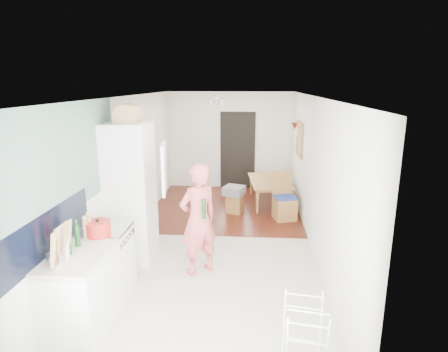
# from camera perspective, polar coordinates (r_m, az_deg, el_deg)

# --- Properties ---
(room_shell) EXTENTS (3.20, 7.00, 2.50)m
(room_shell) POSITION_cam_1_polar(r_m,az_deg,el_deg) (6.32, -0.95, 0.59)
(room_shell) COLOR white
(room_shell) RESTS_ON ground
(floor) EXTENTS (3.20, 7.00, 0.01)m
(floor) POSITION_cam_1_polar(r_m,az_deg,el_deg) (6.72, -0.91, -9.83)
(floor) COLOR #BEB39F
(floor) RESTS_ON ground
(wood_floor_overlay) EXTENTS (3.20, 3.30, 0.01)m
(wood_floor_overlay) POSITION_cam_1_polar(r_m,az_deg,el_deg) (8.43, 0.23, -4.71)
(wood_floor_overlay) COLOR #581C11
(wood_floor_overlay) RESTS_ON room_shell
(sage_wall_panel) EXTENTS (0.02, 3.00, 1.30)m
(sage_wall_panel) POSITION_cam_1_polar(r_m,az_deg,el_deg) (4.73, -22.94, 2.32)
(sage_wall_panel) COLOR slate
(sage_wall_panel) RESTS_ON room_shell
(tile_splashback) EXTENTS (0.02, 1.90, 0.50)m
(tile_splashback) POSITION_cam_1_polar(r_m,az_deg,el_deg) (4.45, -25.21, -8.03)
(tile_splashback) COLOR black
(tile_splashback) RESTS_ON room_shell
(doorway_recess) EXTENTS (0.90, 0.04, 2.00)m
(doorway_recess) POSITION_cam_1_polar(r_m,az_deg,el_deg) (9.76, 2.10, 3.90)
(doorway_recess) COLOR black
(doorway_recess) RESTS_ON room_shell
(base_cabinet) EXTENTS (0.60, 0.90, 0.86)m
(base_cabinet) POSITION_cam_1_polar(r_m,az_deg,el_deg) (4.63, -21.03, -16.63)
(base_cabinet) COLOR white
(base_cabinet) RESTS_ON room_shell
(worktop) EXTENTS (0.62, 0.92, 0.06)m
(worktop) POSITION_cam_1_polar(r_m,az_deg,el_deg) (4.42, -21.56, -11.46)
(worktop) COLOR #F2E7CF
(worktop) RESTS_ON room_shell
(range_cooker) EXTENTS (0.60, 0.60, 0.88)m
(range_cooker) POSITION_cam_1_polar(r_m,az_deg,el_deg) (5.23, -17.53, -12.52)
(range_cooker) COLOR white
(range_cooker) RESTS_ON room_shell
(cooker_top) EXTENTS (0.60, 0.60, 0.04)m
(cooker_top) POSITION_cam_1_polar(r_m,az_deg,el_deg) (5.04, -17.91, -7.83)
(cooker_top) COLOR #BDBDBF
(cooker_top) RESTS_ON room_shell
(fridge_housing) EXTENTS (0.66, 0.66, 2.15)m
(fridge_housing) POSITION_cam_1_polar(r_m,az_deg,el_deg) (5.88, -14.09, -2.64)
(fridge_housing) COLOR white
(fridge_housing) RESTS_ON room_shell
(fridge_door) EXTENTS (0.14, 0.56, 0.70)m
(fridge_door) POSITION_cam_1_polar(r_m,az_deg,el_deg) (5.31, -9.14, 1.15)
(fridge_door) COLOR white
(fridge_door) RESTS_ON room_shell
(fridge_interior) EXTENTS (0.02, 0.52, 0.66)m
(fridge_interior) POSITION_cam_1_polar(r_m,az_deg,el_deg) (5.67, -11.40, 1.87)
(fridge_interior) COLOR white
(fridge_interior) RESTS_ON room_shell
(pinboard) EXTENTS (0.03, 0.90, 0.70)m
(pinboard) POSITION_cam_1_polar(r_m,az_deg,el_deg) (8.16, 11.45, 5.54)
(pinboard) COLOR tan
(pinboard) RESTS_ON room_shell
(pinboard_frame) EXTENTS (0.00, 0.94, 0.74)m
(pinboard_frame) POSITION_cam_1_polar(r_m,az_deg,el_deg) (8.16, 11.35, 5.55)
(pinboard_frame) COLOR #A2743A
(pinboard_frame) RESTS_ON room_shell
(wall_sconce) EXTENTS (0.18, 0.18, 0.16)m
(wall_sconce) POSITION_cam_1_polar(r_m,az_deg,el_deg) (8.77, 10.75, 7.47)
(wall_sconce) COLOR maroon
(wall_sconce) RESTS_ON room_shell
(person) EXTENTS (0.84, 0.81, 1.94)m
(person) POSITION_cam_1_polar(r_m,az_deg,el_deg) (5.34, -3.93, -5.12)
(person) COLOR #D55B59
(person) RESTS_ON floor
(dining_table) EXTENTS (0.87, 1.39, 0.47)m
(dining_table) POSITION_cam_1_polar(r_m,az_deg,el_deg) (8.69, 7.12, -2.69)
(dining_table) COLOR #A2743A
(dining_table) RESTS_ON floor
(dining_chair) EXTENTS (0.50, 0.50, 0.98)m
(dining_chair) POSITION_cam_1_polar(r_m,az_deg,el_deg) (7.64, 9.27, -3.12)
(dining_chair) COLOR #A2743A
(dining_chair) RESTS_ON floor
(stool) EXTENTS (0.39, 0.39, 0.41)m
(stool) POSITION_cam_1_polar(r_m,az_deg,el_deg) (8.01, 1.67, -4.23)
(stool) COLOR #A2743A
(stool) RESTS_ON floor
(grey_drape) EXTENTS (0.51, 0.51, 0.18)m
(grey_drape) POSITION_cam_1_polar(r_m,az_deg,el_deg) (7.90, 1.52, -2.24)
(grey_drape) COLOR slate
(grey_drape) RESTS_ON stool
(drying_rack) EXTENTS (0.43, 0.40, 0.74)m
(drying_rack) POSITION_cam_1_polar(r_m,az_deg,el_deg) (3.95, 12.18, -22.77)
(drying_rack) COLOR white
(drying_rack) RESTS_ON floor
(bread_bin) EXTENTS (0.43, 0.41, 0.19)m
(bread_bin) POSITION_cam_1_polar(r_m,az_deg,el_deg) (5.66, -14.45, 8.82)
(bread_bin) COLOR tan
(bread_bin) RESTS_ON fridge_housing
(red_casserole) EXTENTS (0.35, 0.35, 0.18)m
(red_casserole) POSITION_cam_1_polar(r_m,az_deg,el_deg) (4.81, -18.65, -7.55)
(red_casserole) COLOR red
(red_casserole) RESTS_ON cooker_top
(steel_pan) EXTENTS (0.22, 0.22, 0.09)m
(steel_pan) POSITION_cam_1_polar(r_m,az_deg,el_deg) (4.32, -24.26, -11.26)
(steel_pan) COLOR #BDBDBF
(steel_pan) RESTS_ON worktop
(held_bottle) EXTENTS (0.06, 0.06, 0.28)m
(held_bottle) POSITION_cam_1_polar(r_m,az_deg,el_deg) (5.17, -3.09, -5.02)
(held_bottle) COLOR #173E19
(held_bottle) RESTS_ON person
(bottle_a) EXTENTS (0.09, 0.09, 0.29)m
(bottle_a) POSITION_cam_1_polar(r_m,az_deg,el_deg) (4.39, -22.72, -9.23)
(bottle_a) COLOR #173E19
(bottle_a) RESTS_ON worktop
(bottle_b) EXTENTS (0.06, 0.06, 0.26)m
(bottle_b) POSITION_cam_1_polar(r_m,az_deg,el_deg) (4.57, -21.47, -8.46)
(bottle_b) COLOR #173E19
(bottle_b) RESTS_ON worktop
(bottle_c) EXTENTS (0.11, 0.11, 0.22)m
(bottle_c) POSITION_cam_1_polar(r_m,az_deg,el_deg) (4.35, -23.13, -10.01)
(bottle_c) COLOR silver
(bottle_c) RESTS_ON worktop
(pepper_mill_front) EXTENTS (0.06, 0.06, 0.22)m
(pepper_mill_front) POSITION_cam_1_polar(r_m,az_deg,el_deg) (4.77, -20.36, -7.62)
(pepper_mill_front) COLOR tan
(pepper_mill_front) RESTS_ON worktop
(pepper_mill_back) EXTENTS (0.07, 0.07, 0.24)m
(pepper_mill_back) POSITION_cam_1_polar(r_m,az_deg,el_deg) (4.83, -19.83, -7.19)
(pepper_mill_back) COLOR tan
(pepper_mill_back) RESTS_ON worktop
(chopping_boards) EXTENTS (0.07, 0.31, 0.42)m
(chopping_boards) POSITION_cam_1_polar(r_m,az_deg,el_deg) (4.20, -23.59, -9.48)
(chopping_boards) COLOR tan
(chopping_boards) RESTS_ON worktop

